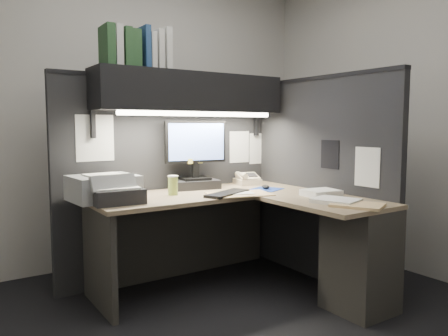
{
  "coord_description": "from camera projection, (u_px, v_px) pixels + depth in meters",
  "views": [
    {
      "loc": [
        -1.58,
        -2.29,
        1.24
      ],
      "look_at": [
        0.28,
        0.51,
        0.91
      ],
      "focal_mm": 35.0,
      "sensor_mm": 36.0,
      "label": 1
    }
  ],
  "objects": [
    {
      "name": "overhead_shelf",
      "position": [
        191.0,
        93.0,
        3.43
      ],
      "size": [
        1.55,
        0.34,
        0.3
      ],
      "primitive_type": "cube",
      "color": "black",
      "rests_on": "partition_back"
    },
    {
      "name": "notebook_stack",
      "position": [
        116.0,
        196.0,
        2.87
      ],
      "size": [
        0.34,
        0.28,
        0.1
      ],
      "primitive_type": "cube",
      "rotation": [
        0.0,
        0.0,
        -0.04
      ],
      "color": "black",
      "rests_on": "desk"
    },
    {
      "name": "telephone",
      "position": [
        247.0,
        180.0,
        3.81
      ],
      "size": [
        0.24,
        0.24,
        0.08
      ],
      "primitive_type": "cube",
      "rotation": [
        0.0,
        0.0,
        -0.24
      ],
      "color": "beige",
      "rests_on": "desk"
    },
    {
      "name": "wall_right",
      "position": [
        400.0,
        113.0,
        3.72
      ],
      "size": [
        0.04,
        3.0,
        2.7
      ],
      "primitive_type": "cube",
      "color": "#B9B6B0",
      "rests_on": "floor"
    },
    {
      "name": "floor",
      "position": [
        232.0,
        314.0,
        2.89
      ],
      "size": [
        3.5,
        3.5,
        0.0
      ],
      "primitive_type": "plane",
      "color": "black",
      "rests_on": "ground"
    },
    {
      "name": "binder_row",
      "position": [
        135.0,
        49.0,
        3.15
      ],
      "size": [
        0.49,
        0.25,
        0.31
      ],
      "color": "#224524",
      "rests_on": "overhead_shelf"
    },
    {
      "name": "manila_stack",
      "position": [
        358.0,
        205.0,
        2.76
      ],
      "size": [
        0.35,
        0.38,
        0.02
      ],
      "primitive_type": "cube",
      "rotation": [
        0.0,
        0.0,
        0.45
      ],
      "color": "tan",
      "rests_on": "desk"
    },
    {
      "name": "pinned_papers",
      "position": [
        235.0,
        149.0,
        3.48
      ],
      "size": [
        1.76,
        1.31,
        0.51
      ],
      "color": "white",
      "rests_on": "partition_back"
    },
    {
      "name": "open_folder",
      "position": [
        239.0,
        194.0,
        3.24
      ],
      "size": [
        0.52,
        0.4,
        0.01
      ],
      "primitive_type": "cube",
      "rotation": [
        0.0,
        0.0,
        -0.26
      ],
      "color": "tan",
      "rests_on": "desk"
    },
    {
      "name": "partition_back",
      "position": [
        171.0,
        179.0,
        3.6
      ],
      "size": [
        1.9,
        0.06,
        1.6
      ],
      "primitive_type": "cube",
      "color": "black",
      "rests_on": "floor"
    },
    {
      "name": "paper_stack_a",
      "position": [
        321.0,
        193.0,
        3.17
      ],
      "size": [
        0.27,
        0.24,
        0.05
      ],
      "primitive_type": "cube",
      "rotation": [
        0.0,
        0.0,
        -0.15
      ],
      "color": "white",
      "rests_on": "desk"
    },
    {
      "name": "task_light_tube",
      "position": [
        200.0,
        114.0,
        3.34
      ],
      "size": [
        1.32,
        0.04,
        0.04
      ],
      "primitive_type": "cylinder",
      "rotation": [
        0.0,
        1.57,
        0.0
      ],
      "color": "white",
      "rests_on": "overhead_shelf"
    },
    {
      "name": "monitor",
      "position": [
        196.0,
        162.0,
        3.52
      ],
      "size": [
        0.51,
        0.28,
        0.55
      ],
      "rotation": [
        0.0,
        0.0,
        -0.17
      ],
      "color": "black",
      "rests_on": "desk"
    },
    {
      "name": "mouse",
      "position": [
        266.0,
        187.0,
        3.5
      ],
      "size": [
        0.08,
        0.1,
        0.03
      ],
      "primitive_type": "ellipsoid",
      "rotation": [
        0.0,
        0.0,
        -0.27
      ],
      "color": "black",
      "rests_on": "mousepad"
    },
    {
      "name": "mousepad",
      "position": [
        266.0,
        189.0,
        3.5
      ],
      "size": [
        0.3,
        0.29,
        0.0
      ],
      "primitive_type": "cube",
      "rotation": [
        0.0,
        0.0,
        0.41
      ],
      "color": "navy",
      "rests_on": "desk"
    },
    {
      "name": "keyboard",
      "position": [
        227.0,
        193.0,
        3.23
      ],
      "size": [
        0.44,
        0.3,
        0.02
      ],
      "primitive_type": "cube",
      "rotation": [
        0.0,
        0.0,
        0.42
      ],
      "color": "black",
      "rests_on": "desk"
    },
    {
      "name": "desk",
      "position": [
        282.0,
        239.0,
        3.08
      ],
      "size": [
        1.7,
        1.53,
        0.73
      ],
      "color": "#927B5D",
      "rests_on": "floor"
    },
    {
      "name": "partition_right",
      "position": [
        319.0,
        181.0,
        3.5
      ],
      "size": [
        0.06,
        1.5,
        1.6
      ],
      "primitive_type": "cube",
      "color": "black",
      "rests_on": "floor"
    },
    {
      "name": "coffee_cup",
      "position": [
        173.0,
        186.0,
        3.22
      ],
      "size": [
        0.09,
        0.09,
        0.13
      ],
      "primitive_type": "cylinder",
      "rotation": [
        0.0,
        0.0,
        0.31
      ],
      "color": "#C1C850",
      "rests_on": "desk"
    },
    {
      "name": "printer",
      "position": [
        104.0,
        188.0,
        2.99
      ],
      "size": [
        0.45,
        0.39,
        0.17
      ],
      "primitive_type": "cube",
      "rotation": [
        0.0,
        0.0,
        0.07
      ],
      "color": "#989B9E",
      "rests_on": "desk"
    },
    {
      "name": "wall_back",
      "position": [
        139.0,
        114.0,
        4.0
      ],
      "size": [
        3.5,
        0.04,
        2.7
      ],
      "primitive_type": "cube",
      "color": "#B9B6B0",
      "rests_on": "floor"
    },
    {
      "name": "paper_stack_b",
      "position": [
        336.0,
        201.0,
        2.89
      ],
      "size": [
        0.3,
        0.34,
        0.03
      ],
      "primitive_type": "cube",
      "rotation": [
        0.0,
        0.0,
        0.31
      ],
      "color": "white",
      "rests_on": "desk"
    }
  ]
}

